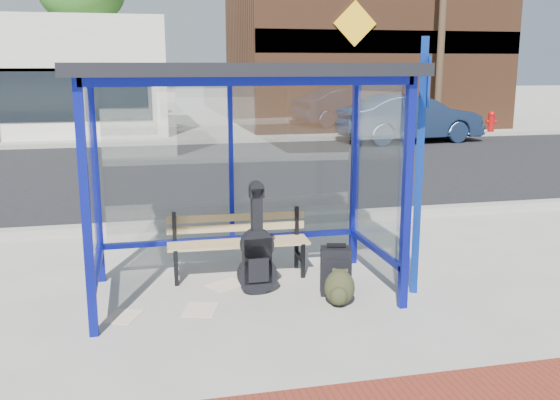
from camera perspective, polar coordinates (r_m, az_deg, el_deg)
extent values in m
plane|color=#B2ADA0|center=(6.78, -3.36, -8.51)|extent=(120.00, 120.00, 0.00)
cube|color=gray|center=(9.51, -6.30, -2.08)|extent=(60.00, 0.25, 0.12)
cube|color=black|center=(14.49, -8.68, 2.59)|extent=(60.00, 10.00, 0.00)
cube|color=gray|center=(19.53, -9.85, 5.19)|extent=(60.00, 0.25, 0.12)
cube|color=#B2ADA0|center=(21.42, -10.14, 5.64)|extent=(60.00, 4.00, 0.01)
cube|color=#0C148D|center=(5.67, -17.33, -1.07)|extent=(0.08, 0.08, 2.30)
cube|color=#0C148D|center=(6.19, 11.52, 0.34)|extent=(0.08, 0.08, 2.30)
cube|color=#0C148D|center=(7.13, -16.48, 1.64)|extent=(0.08, 0.08, 2.30)
cube|color=#0C148D|center=(7.56, 6.85, 2.63)|extent=(0.08, 0.08, 2.30)
cube|color=#0C148D|center=(7.08, -4.63, 11.07)|extent=(3.00, 0.08, 0.08)
cube|color=#0C148D|center=(5.61, -2.35, 10.80)|extent=(3.00, 0.08, 0.08)
cube|color=#0C148D|center=(6.28, -17.49, 10.41)|extent=(0.08, 1.50, 0.08)
cube|color=#0C148D|center=(6.75, 9.27, 10.90)|extent=(0.08, 1.50, 0.08)
cube|color=#0C148D|center=(7.36, -4.38, -3.56)|extent=(3.00, 0.08, 0.06)
cube|color=#0C148D|center=(6.59, -16.45, -5.96)|extent=(0.08, 1.50, 0.06)
cube|color=#0C148D|center=(7.04, 8.75, -4.40)|extent=(0.08, 1.50, 0.06)
cube|color=#0C148D|center=(7.16, -4.51, 3.77)|extent=(0.05, 0.05, 1.90)
cube|color=silver|center=(7.17, -4.50, 3.46)|extent=(2.84, 0.01, 1.82)
cube|color=silver|center=(6.37, -16.95, 1.85)|extent=(0.02, 1.34, 1.82)
cube|color=silver|center=(6.84, 9.00, 2.92)|extent=(0.02, 1.34, 1.82)
cube|color=black|center=(6.34, -3.63, 11.86)|extent=(3.30, 1.80, 0.12)
cube|color=#59331E|center=(26.37, 7.32, 13.90)|extent=(10.00, 7.00, 6.40)
cube|color=black|center=(23.16, 10.34, 14.04)|extent=(10.00, 0.10, 0.80)
cube|color=yellow|center=(22.55, 6.86, 15.73)|extent=(1.56, 0.06, 1.56)
cylinder|color=#4C3826|center=(28.33, -17.30, 11.92)|extent=(0.36, 0.36, 5.00)
cylinder|color=#4C3826|center=(31.33, 12.95, 12.13)|extent=(0.36, 0.36, 5.00)
cylinder|color=#4C3826|center=(22.13, 14.64, 16.02)|extent=(0.24, 0.24, 8.00)
cube|color=black|center=(7.02, -9.47, -6.17)|extent=(0.05, 0.05, 0.40)
cube|color=black|center=(7.30, -9.59, -3.97)|extent=(0.05, 0.05, 0.76)
cube|color=black|center=(7.19, -9.51, -5.73)|extent=(0.06, 0.37, 0.04)
cube|color=black|center=(7.19, 2.10, -5.57)|extent=(0.05, 0.05, 0.40)
cube|color=black|center=(7.46, 1.52, -3.45)|extent=(0.05, 0.05, 0.76)
cube|color=black|center=(7.35, 1.80, -5.16)|extent=(0.06, 0.37, 0.04)
cube|color=tan|center=(7.03, -3.67, -4.27)|extent=(1.62, 0.14, 0.03)
cube|color=tan|center=(7.13, -3.76, -4.04)|extent=(1.62, 0.14, 0.03)
cube|color=tan|center=(7.22, -3.86, -3.83)|extent=(1.62, 0.14, 0.03)
cube|color=tan|center=(7.32, -3.95, -3.62)|extent=(1.62, 0.14, 0.03)
cube|color=tan|center=(7.32, -4.00, -2.53)|extent=(1.62, 0.09, 0.09)
cube|color=tan|center=(7.28, -4.02, -1.57)|extent=(1.62, 0.09, 0.09)
cylinder|color=black|center=(6.71, -2.10, -6.82)|extent=(0.42, 0.13, 0.42)
cylinder|color=black|center=(6.61, -2.12, -4.12)|extent=(0.35, 0.13, 0.35)
cube|color=black|center=(6.66, -2.11, -5.52)|extent=(0.30, 0.13, 0.50)
cube|color=black|center=(6.52, -2.14, -1.24)|extent=(0.11, 0.11, 0.50)
cube|color=black|center=(6.47, -2.16, 0.65)|extent=(0.15, 0.11, 0.10)
cube|color=black|center=(6.69, 5.12, -6.45)|extent=(0.36, 0.27, 0.51)
cylinder|color=black|center=(6.76, 4.05, -8.38)|extent=(0.09, 0.19, 0.05)
cylinder|color=black|center=(6.78, 6.10, -8.36)|extent=(0.09, 0.19, 0.05)
cube|color=black|center=(6.60, 5.16, -4.14)|extent=(0.21, 0.08, 0.04)
cube|color=black|center=(6.58, 5.18, -6.63)|extent=(0.25, 0.08, 0.28)
ellipsoid|color=black|center=(6.43, 5.46, -7.98)|extent=(0.37, 0.32, 0.37)
ellipsoid|color=black|center=(6.34, 5.40, -8.76)|extent=(0.21, 0.18, 0.19)
cube|color=black|center=(6.39, 5.50, -6.47)|extent=(0.11, 0.08, 0.03)
cube|color=#0D2F99|center=(6.62, 12.60, 2.73)|extent=(0.10, 0.10, 2.68)
cube|color=#0D2F99|center=(6.54, 13.42, 10.46)|extent=(0.16, 0.31, 0.50)
cube|color=white|center=(6.36, -14.15, -10.29)|extent=(0.41, 0.45, 0.01)
cube|color=white|center=(6.39, -7.27, -9.90)|extent=(0.42, 0.47, 0.01)
cube|color=white|center=(7.03, -4.92, -7.74)|extent=(0.50, 0.47, 0.01)
imported|color=#182643|center=(20.23, 11.85, 7.30)|extent=(4.66, 2.05, 1.49)
cylinder|color=#A70B0C|center=(23.23, 18.73, 6.51)|extent=(0.22, 0.22, 0.67)
sphere|color=#A70B0C|center=(23.20, 18.79, 7.43)|extent=(0.25, 0.25, 0.25)
cylinder|color=#A70B0C|center=(23.22, 18.75, 6.79)|extent=(0.37, 0.18, 0.11)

